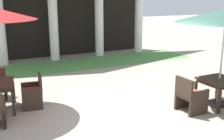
# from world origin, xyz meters

# --- Properties ---
(ground_plane) EXTENTS (60.00, 60.00, 0.00)m
(ground_plane) POSITION_xyz_m (0.00, 0.00, 0.00)
(ground_plane) COLOR #9E9384
(lawn_strip) EXTENTS (12.05, 2.27, 0.01)m
(lawn_strip) POSITION_xyz_m (0.00, 5.76, 0.00)
(lawn_strip) COLOR #519347
(lawn_strip) RESTS_ON ground
(patio_table_near_foreground) EXTENTS (0.90, 0.90, 0.74)m
(patio_table_near_foreground) POSITION_xyz_m (2.35, -0.45, 0.63)
(patio_table_near_foreground) COLOR #38281E
(patio_table_near_foreground) RESTS_ON ground
(patio_chair_near_foreground_west) EXTENTS (0.58, 0.61, 0.92)m
(patio_chair_near_foreground_west) POSITION_xyz_m (1.37, -0.45, 0.42)
(patio_chair_near_foreground_west) COLOR #38281E
(patio_chair_near_foreground_west) RESTS_ON ground
(patio_chair_mid_left_east) EXTENTS (0.60, 0.66, 0.86)m
(patio_chair_mid_left_east) POSITION_xyz_m (-2.08, 1.67, 0.40)
(patio_chair_mid_left_east) COLOR #38281E
(patio_chair_mid_left_east) RESTS_ON ground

